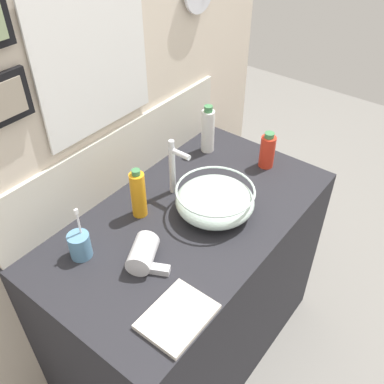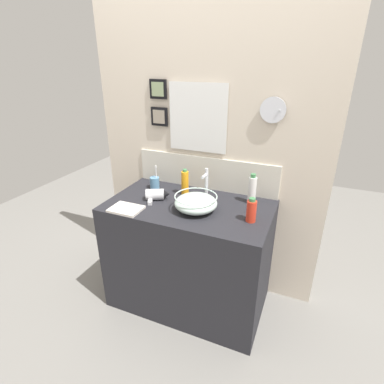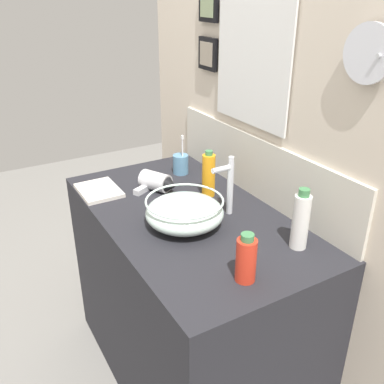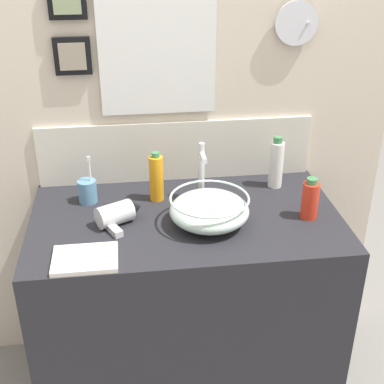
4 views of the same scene
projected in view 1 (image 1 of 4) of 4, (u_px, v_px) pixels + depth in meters
The scene contains 11 objects.
ground_plane at pixel (189, 343), 2.09m from camera, with size 6.00×6.00×0.00m, color gray.
vanity_counter at pixel (189, 289), 1.82m from camera, with size 1.14×0.65×0.84m, color #232328.
back_panel at pixel (109, 110), 1.52m from camera, with size 1.79×0.10×2.32m.
glass_bowl_sink at pixel (215, 200), 1.54m from camera, with size 0.29×0.29×0.11m.
faucet at pixel (174, 165), 1.58m from camera, with size 0.02×0.09×0.23m.
hair_drier at pixel (145, 250), 1.37m from camera, with size 0.19×0.18×0.08m.
toothbrush_cup at pixel (80, 245), 1.38m from camera, with size 0.07×0.07×0.19m.
soap_dispenser at pixel (267, 151), 1.75m from camera, with size 0.06×0.06×0.16m.
spray_bottle at pixel (138, 194), 1.51m from camera, with size 0.05×0.05×0.20m.
lotion_bottle at pixel (208, 130), 1.82m from camera, with size 0.06×0.06×0.22m.
hand_towel at pixel (178, 317), 1.22m from camera, with size 0.21×0.16×0.02m, color silver.
Camera 1 is at (-0.89, -0.71, 1.91)m, focal length 40.00 mm.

